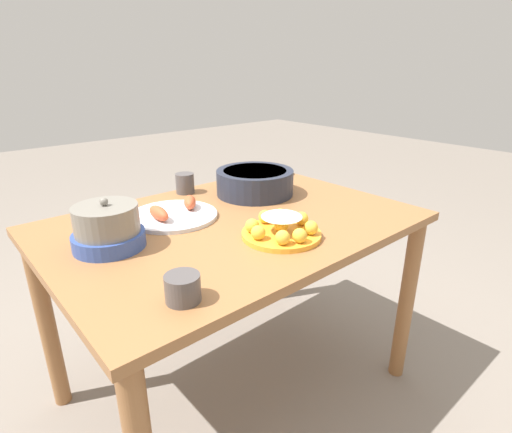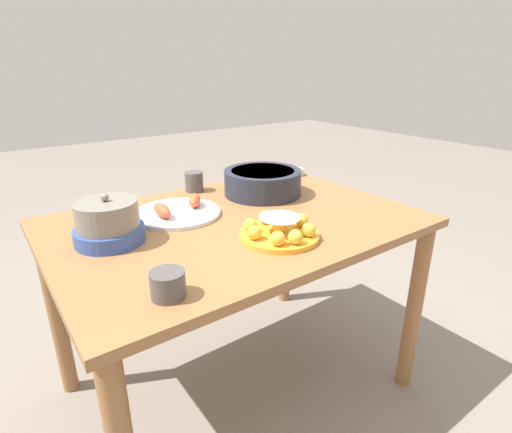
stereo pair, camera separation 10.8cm
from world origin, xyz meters
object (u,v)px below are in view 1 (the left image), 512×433
dining_table (234,246)px  serving_bowl (255,181)px  cup_near (183,288)px  warming_pot (108,228)px  cup_far (185,183)px  seafood_platter (173,214)px  sauce_bowl (283,171)px  cake_plate (281,229)px

dining_table → serving_bowl: size_ratio=3.90×
cup_near → warming_pot: 0.39m
cup_far → serving_bowl: bearing=-44.4°
seafood_platter → cup_near: bearing=-117.5°
dining_table → sauce_bowl: 0.66m
dining_table → sauce_bowl: (0.56, 0.32, 0.12)m
dining_table → cup_near: bearing=-140.7°
serving_bowl → seafood_platter: (-0.40, -0.02, -0.04)m
sauce_bowl → warming_pot: warming_pot is taller
serving_bowl → cup_far: 0.29m
cup_near → cup_far: 0.83m
serving_bowl → cup_near: serving_bowl is taller
cup_far → dining_table: bearing=-95.8°
serving_bowl → cup_near: bearing=-142.4°
cup_near → warming_pot: (-0.01, 0.39, 0.03)m
seafood_platter → cup_near: size_ratio=3.78×
cake_plate → seafood_platter: bearing=115.0°
dining_table → cup_far: 0.41m
dining_table → sauce_bowl: size_ratio=14.72×
serving_bowl → warming_pot: warming_pot is taller
serving_bowl → cup_near: size_ratio=3.82×
cake_plate → cup_near: size_ratio=3.03×
seafood_platter → cup_far: 0.29m
warming_pot → serving_bowl: bearing=9.2°
dining_table → warming_pot: warming_pot is taller
dining_table → sauce_bowl: sauce_bowl is taller
serving_bowl → sauce_bowl: (0.31, 0.15, -0.04)m
cup_near → warming_pot: bearing=92.1°
sauce_bowl → cup_far: size_ratio=1.01×
cake_plate → serving_bowl: (0.23, 0.39, 0.03)m
cup_far → warming_pot: warming_pot is taller
seafood_platter → cup_far: (0.19, 0.22, 0.03)m
seafood_platter → cup_far: bearing=50.0°
seafood_platter → dining_table: bearing=-46.2°
dining_table → serving_bowl: (0.25, 0.17, 0.16)m
serving_bowl → seafood_platter: 0.40m
sauce_bowl → serving_bowl: bearing=-154.2°
serving_bowl → seafood_platter: serving_bowl is taller
seafood_platter → cup_near: (-0.25, -0.48, 0.02)m
cake_plate → sauce_bowl: size_ratio=2.99×
serving_bowl → cup_far: size_ratio=3.80×
cake_plate → cup_near: cake_plate is taller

